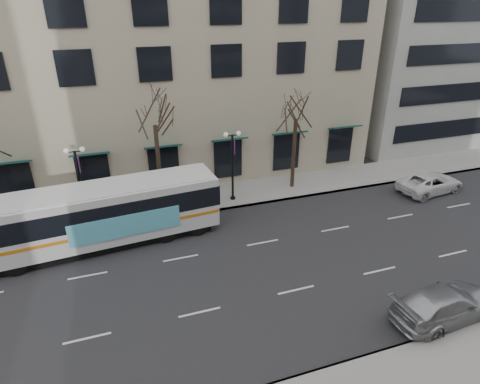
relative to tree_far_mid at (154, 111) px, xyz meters
name	(u,v)px	position (x,y,z in m)	size (l,w,h in m)	color
ground	(189,283)	(0.00, -8.80, -6.91)	(160.00, 160.00, 0.00)	black
sidewalk_far	(230,195)	(5.00, 0.20, -6.83)	(80.00, 4.00, 0.15)	gray
building_hotel	(103,16)	(-2.00, 12.20, 5.09)	(40.00, 20.00, 24.00)	tan
tree_far_mid	(154,111)	(0.00, 0.00, 0.00)	(3.60, 3.60, 8.55)	black
tree_far_right	(297,106)	(10.00, 0.00, -0.48)	(3.60, 3.60, 8.06)	black
lamp_post_left	(80,182)	(-4.99, -0.60, -3.96)	(1.22, 0.45, 5.21)	black
lamp_post_right	(233,163)	(5.01, -0.60, -3.96)	(1.22, 0.45, 5.21)	black
city_bus	(103,214)	(-3.83, -3.52, -4.90)	(13.76, 4.08, 3.68)	silver
silver_car	(446,304)	(10.57, -15.00, -6.13)	(2.19, 5.38, 1.56)	#A0A2A7
white_pickup	(430,183)	(19.63, -3.92, -6.18)	(2.42, 5.24, 1.46)	white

